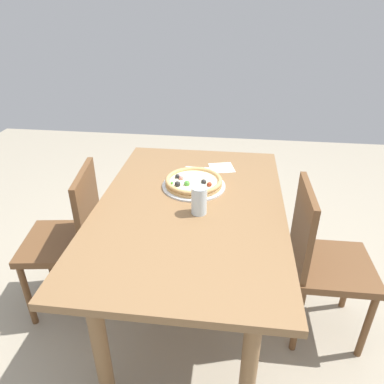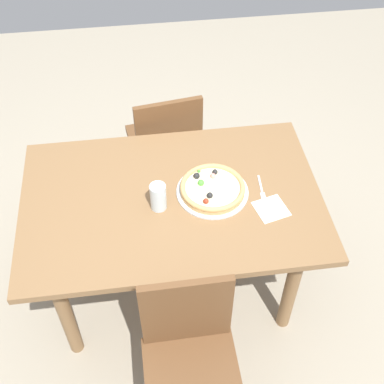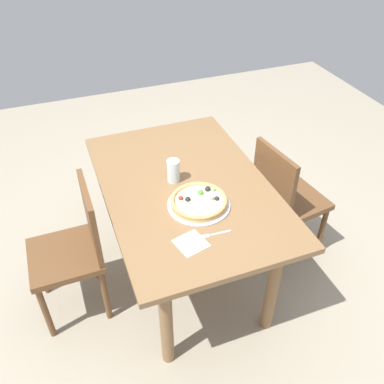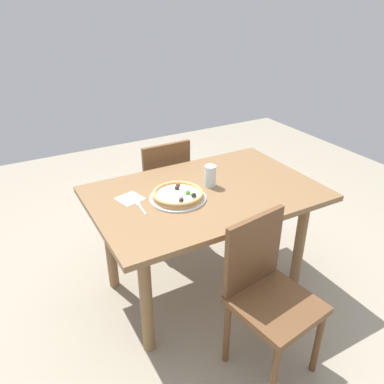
# 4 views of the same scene
# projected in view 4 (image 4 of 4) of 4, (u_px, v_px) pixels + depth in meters

# --- Properties ---
(ground_plane) EXTENTS (6.00, 6.00, 0.00)m
(ground_plane) POSITION_uv_depth(u_px,v_px,m) (204.00, 285.00, 2.74)
(ground_plane) COLOR #9E937F
(dining_table) EXTENTS (1.42, 0.93, 0.76)m
(dining_table) POSITION_uv_depth(u_px,v_px,m) (205.00, 206.00, 2.44)
(dining_table) COLOR olive
(dining_table) RESTS_ON ground
(chair_near) EXTENTS (0.45, 0.45, 0.88)m
(chair_near) POSITION_uv_depth(u_px,v_px,m) (267.00, 292.00, 1.98)
(chair_near) COLOR brown
(chair_near) RESTS_ON ground
(chair_far) EXTENTS (0.40, 0.40, 0.88)m
(chair_far) POSITION_uv_depth(u_px,v_px,m) (161.00, 187.00, 3.04)
(chair_far) COLOR brown
(chair_far) RESTS_ON ground
(plate) EXTENTS (0.34, 0.34, 0.01)m
(plate) POSITION_uv_depth(u_px,v_px,m) (178.00, 198.00, 2.30)
(plate) COLOR silver
(plate) RESTS_ON dining_table
(pizza) EXTENTS (0.31, 0.31, 0.05)m
(pizza) POSITION_uv_depth(u_px,v_px,m) (178.00, 194.00, 2.29)
(pizza) COLOR tan
(pizza) RESTS_ON plate
(fork) EXTENTS (0.03, 0.17, 0.00)m
(fork) POSITION_uv_depth(u_px,v_px,m) (140.00, 207.00, 2.21)
(fork) COLOR silver
(fork) RESTS_ON dining_table
(drinking_glass) EXTENTS (0.07, 0.07, 0.14)m
(drinking_glass) POSITION_uv_depth(u_px,v_px,m) (210.00, 176.00, 2.42)
(drinking_glass) COLOR silver
(drinking_glass) RESTS_ON dining_table
(napkin) EXTENTS (0.17, 0.17, 0.00)m
(napkin) POSITION_uv_depth(u_px,v_px,m) (130.00, 199.00, 2.30)
(napkin) COLOR white
(napkin) RESTS_ON dining_table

